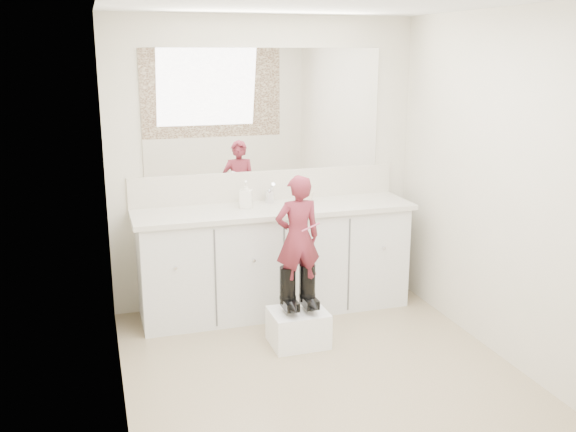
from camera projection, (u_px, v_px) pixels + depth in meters
name	position (u px, v px, depth m)	size (l,w,h in m)	color
floor	(325.00, 377.00, 4.29)	(3.00, 3.00, 0.00)	#887559
ceiling	(332.00, 0.00, 3.69)	(3.00, 3.00, 0.00)	white
wall_back	(265.00, 163.00, 5.38)	(2.60, 2.60, 0.00)	beige
wall_front	(459.00, 283.00, 2.60)	(2.60, 2.60, 0.00)	beige
wall_left	(113.00, 218.00, 3.62)	(3.00, 3.00, 0.00)	beige
wall_right	(507.00, 190.00, 4.36)	(3.00, 3.00, 0.00)	beige
vanity_cabinet	(275.00, 261.00, 5.31)	(2.20, 0.55, 0.85)	silver
countertop	(275.00, 209.00, 5.19)	(2.28, 0.58, 0.04)	beige
backsplash	(266.00, 185.00, 5.41)	(2.28, 0.03, 0.25)	beige
mirror	(265.00, 111.00, 5.25)	(2.00, 0.02, 1.00)	white
dot_panel	(465.00, 174.00, 2.50)	(2.00, 0.01, 1.20)	#472819
faucet	(269.00, 197.00, 5.32)	(0.08, 0.08, 0.10)	silver
cup	(308.00, 197.00, 5.33)	(0.10, 0.10, 0.09)	beige
soap_bottle	(246.00, 194.00, 5.14)	(0.10, 0.10, 0.22)	white
step_stool	(298.00, 327.00, 4.74)	(0.41, 0.34, 0.26)	white
boot_left	(288.00, 289.00, 4.66)	(0.13, 0.23, 0.34)	black
boot_right	(307.00, 287.00, 4.71)	(0.13, 0.23, 0.34)	black
toddler	(298.00, 238.00, 4.59)	(0.33, 0.22, 0.91)	#B03641
toothbrush	(311.00, 227.00, 4.51)	(0.01, 0.01, 0.14)	#CA4E71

